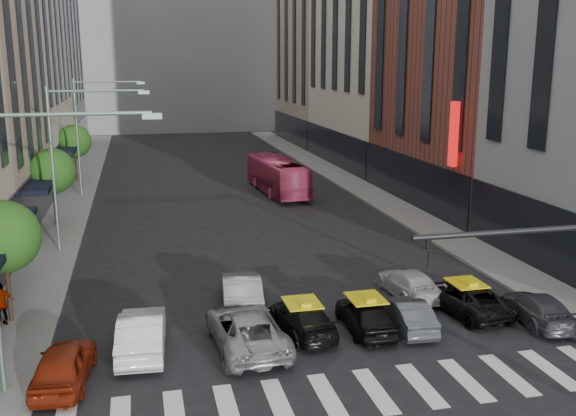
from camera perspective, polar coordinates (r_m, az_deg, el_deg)
sidewalk_left at (r=47.61m, az=-18.99°, el=-0.33°), size 3.00×96.00×0.15m
sidewalk_right at (r=50.64m, az=7.82°, el=1.02°), size 3.00×96.00×0.15m
building_left_d at (r=82.02m, az=-21.41°, el=15.26°), size 8.00×18.00×30.00m
building_right_b at (r=49.24m, az=15.81°, el=15.47°), size 8.00×18.00×26.00m
building_right_d at (r=84.61m, az=2.96°, el=15.32°), size 8.00×18.00×28.00m
building_far at (r=101.70m, az=-10.02°, el=16.99°), size 30.00×10.00×36.00m
tree_near at (r=27.57m, az=-23.98°, el=-2.37°), size 2.88×2.88×4.95m
tree_mid at (r=43.07m, az=-20.23°, el=3.10°), size 2.88×2.88×4.95m
tree_far at (r=58.83m, az=-18.46°, el=5.66°), size 2.88×2.88×4.95m
streetlamp_near at (r=21.00m, az=-22.72°, el=-0.43°), size 5.38×0.25×9.00m
streetlamp_mid at (r=36.66m, az=-18.83°, el=5.19°), size 5.38×0.25×9.00m
streetlamp_far at (r=52.52m, az=-17.26°, el=7.42°), size 5.38×0.25×9.00m
liberty_sign at (r=41.16m, az=14.52°, el=6.37°), size 0.30×0.70×4.00m
car_red at (r=22.83m, az=-19.31°, el=-12.98°), size 2.06×4.24×1.40m
car_white_front at (r=24.35m, az=-12.88°, el=-10.72°), size 1.89×4.72×1.53m
car_silver at (r=24.15m, az=-3.71°, el=-10.68°), size 2.75×5.43×1.47m
taxi_left at (r=25.37m, az=1.27°, el=-9.75°), size 2.22×4.42×1.23m
taxi_center at (r=25.69m, az=6.90°, el=-9.41°), size 1.66×3.98×1.35m
car_grey_mid at (r=26.17m, az=10.56°, el=-9.25°), size 1.52×3.80×1.23m
taxi_right at (r=28.37m, az=15.49°, el=-7.69°), size 2.72×4.84×1.28m
car_grey_curb at (r=28.20m, az=21.31°, el=-8.30°), size 2.22×4.39×1.22m
car_row2_left at (r=27.89m, az=-4.18°, el=-7.32°), size 2.06×4.78×1.53m
car_row2_right at (r=29.64m, az=10.65°, el=-6.57°), size 1.92×4.33×1.24m
bus at (r=51.52m, az=-0.98°, el=2.90°), size 3.16×10.55×2.90m
pedestrian_far at (r=27.98m, az=-24.13°, el=-7.79°), size 1.09×0.97×1.78m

